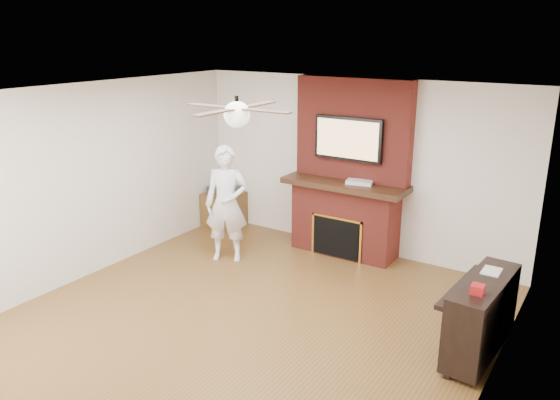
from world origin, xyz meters
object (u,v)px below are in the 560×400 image
Objects in this scene: fireplace at (348,186)px; piano at (481,315)px; person at (227,204)px; side_table at (225,207)px.

piano is (2.30, -1.70, -0.56)m from fireplace.
person reaches higher than piano.
fireplace is at bearing 0.83° from side_table.
side_table is (-2.20, -0.07, -0.69)m from fireplace.
piano is at bearing -36.45° from fireplace.
fireplace is at bearing 15.04° from person.
person is at bearing 175.56° from piano.
person is 3.64m from piano.
side_table is 0.53× the size of piano.
person is 1.52m from side_table.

